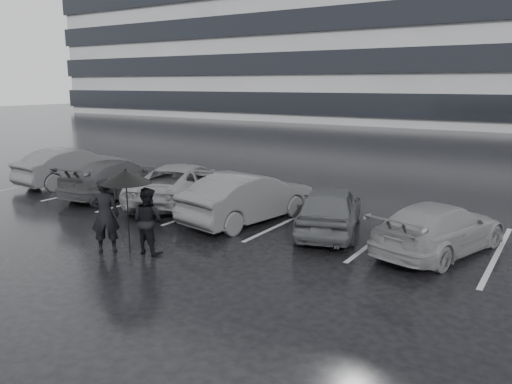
{
  "coord_description": "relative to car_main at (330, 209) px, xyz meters",
  "views": [
    {
      "loc": [
        7.45,
        -10.05,
        3.96
      ],
      "look_at": [
        0.36,
        1.0,
        1.1
      ],
      "focal_mm": 35.0,
      "sensor_mm": 36.0,
      "label": 1
    }
  ],
  "objects": [
    {
      "name": "car_east",
      "position": [
        2.89,
        -0.1,
        -0.06
      ],
      "size": [
        2.75,
        4.44,
        1.2
      ],
      "primitive_type": "imported",
      "rotation": [
        0.0,
        0.0,
        2.87
      ],
      "color": "#515254",
      "rests_on": "ground"
    },
    {
      "name": "stall_stripes",
      "position": [
        -2.89,
        0.51,
        -0.65
      ],
      "size": [
        19.72,
        5.0,
        0.0
      ],
      "color": "#9A9A9D",
      "rests_on": "ground"
    },
    {
      "name": "car_west_c",
      "position": [
        -8.31,
        0.08,
        -0.0
      ],
      "size": [
        2.15,
        4.64,
        1.31
      ],
      "primitive_type": "imported",
      "rotation": [
        0.0,
        0.0,
        3.21
      ],
      "color": "black",
      "rests_on": "ground"
    },
    {
      "name": "pedestrian_right",
      "position": [
        -2.92,
        -3.86,
        0.14
      ],
      "size": [
        0.79,
        0.62,
        1.59
      ],
      "primitive_type": "imported",
      "rotation": [
        0.0,
        0.0,
        3.16
      ],
      "color": "black",
      "rests_on": "ground"
    },
    {
      "name": "pedestrian_left",
      "position": [
        -3.81,
        -4.37,
        0.26
      ],
      "size": [
        0.79,
        0.77,
        1.83
      ],
      "primitive_type": "imported",
      "rotation": [
        0.0,
        0.0,
        3.87
      ],
      "color": "black",
      "rests_on": "ground"
    },
    {
      "name": "car_west_d",
      "position": [
        -11.49,
        0.61,
        0.07
      ],
      "size": [
        1.8,
        4.51,
        1.46
      ],
      "primitive_type": "imported",
      "rotation": [
        0.0,
        0.0,
        3.08
      ],
      "color": "#2D2D2F",
      "rests_on": "ground"
    },
    {
      "name": "car_west_a",
      "position": [
        -2.45,
        -0.25,
        0.07
      ],
      "size": [
        2.28,
        4.59,
        1.45
      ],
      "primitive_type": "imported",
      "rotation": [
        0.0,
        0.0,
        2.96
      ],
      "color": "#2D2D2F",
      "rests_on": "ground"
    },
    {
      "name": "car_west_b",
      "position": [
        -5.44,
        0.37,
        0.03
      ],
      "size": [
        3.65,
        5.42,
        1.38
      ],
      "primitive_type": "imported",
      "rotation": [
        0.0,
        0.0,
        3.44
      ],
      "color": "#515254",
      "rests_on": "ground"
    },
    {
      "name": "ground",
      "position": [
        -2.09,
        -1.99,
        -0.66
      ],
      "size": [
        160.0,
        160.0,
        0.0
      ],
      "primitive_type": "plane",
      "color": "black",
      "rests_on": "ground"
    },
    {
      "name": "umbrella",
      "position": [
        -3.28,
        -4.13,
        1.2
      ],
      "size": [
        1.2,
        1.2,
        2.04
      ],
      "color": "black",
      "rests_on": "ground"
    },
    {
      "name": "car_main",
      "position": [
        0.0,
        0.0,
        0.0
      ],
      "size": [
        2.66,
        4.14,
        1.31
      ],
      "primitive_type": "imported",
      "rotation": [
        0.0,
        0.0,
        3.45
      ],
      "color": "black",
      "rests_on": "ground"
    }
  ]
}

